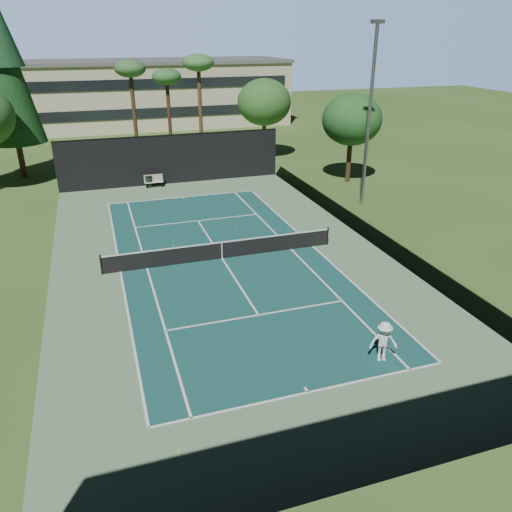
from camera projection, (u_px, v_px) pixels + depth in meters
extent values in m
plane|color=#385B22|center=(222.00, 259.00, 27.64)|extent=(160.00, 160.00, 0.00)
cube|color=#60855D|center=(222.00, 259.00, 27.64)|extent=(18.00, 32.00, 0.01)
cube|color=#174947|center=(222.00, 258.00, 27.64)|extent=(10.97, 23.77, 0.01)
cube|color=white|center=(308.00, 392.00, 17.33)|extent=(10.97, 0.10, 0.01)
cube|color=white|center=(183.00, 197.00, 37.95)|extent=(10.97, 0.10, 0.01)
cube|color=white|center=(258.00, 315.00, 22.08)|extent=(8.23, 0.10, 0.01)
cube|color=white|center=(198.00, 221.00, 33.19)|extent=(8.23, 0.10, 0.01)
cube|color=white|center=(121.00, 272.00, 26.08)|extent=(0.10, 23.77, 0.01)
cube|color=white|center=(313.00, 246.00, 29.19)|extent=(0.10, 23.77, 0.01)
cube|color=white|center=(147.00, 268.00, 26.47)|extent=(0.10, 23.77, 0.01)
cube|color=white|center=(291.00, 249.00, 28.80)|extent=(0.10, 23.77, 0.01)
cube|color=white|center=(222.00, 258.00, 27.64)|extent=(0.10, 12.80, 0.01)
cube|color=white|center=(306.00, 390.00, 17.46)|extent=(0.10, 0.30, 0.01)
cube|color=white|center=(183.00, 198.00, 37.82)|extent=(0.10, 0.30, 0.01)
cylinder|color=black|center=(101.00, 265.00, 25.60)|extent=(0.10, 0.10, 1.10)
cylinder|color=black|center=(328.00, 236.00, 29.23)|extent=(0.10, 0.10, 1.10)
cube|color=black|center=(222.00, 250.00, 27.44)|extent=(12.80, 0.02, 0.92)
cube|color=white|center=(222.00, 242.00, 27.24)|extent=(12.80, 0.04, 0.07)
cube|color=white|center=(222.00, 250.00, 27.44)|extent=(0.05, 0.03, 0.92)
cube|color=black|center=(172.00, 160.00, 40.71)|extent=(18.00, 0.04, 4.00)
cube|color=black|center=(375.00, 430.00, 12.95)|extent=(18.00, 0.04, 4.00)
cube|color=black|center=(369.00, 208.00, 29.38)|extent=(0.04, 32.00, 4.00)
cube|color=black|center=(42.00, 245.00, 24.27)|extent=(0.04, 32.00, 4.00)
cube|color=black|center=(170.00, 135.00, 39.89)|extent=(18.00, 0.06, 0.06)
imported|color=white|center=(384.00, 341.00, 18.76)|extent=(1.20, 0.89, 1.66)
sphere|color=yellow|center=(179.00, 451.00, 14.89)|extent=(0.07, 0.07, 0.07)
sphere|color=yellow|center=(178.00, 251.00, 28.55)|extent=(0.07, 0.07, 0.07)
sphere|color=#DEEB35|center=(236.00, 227.00, 32.01)|extent=(0.06, 0.06, 0.06)
sphere|color=#DEEB35|center=(173.00, 245.00, 29.31)|extent=(0.07, 0.07, 0.07)
cube|color=beige|center=(154.00, 182.00, 40.22)|extent=(1.50, 0.45, 0.05)
cube|color=#BDB19D|center=(153.00, 178.00, 40.28)|extent=(1.50, 0.06, 0.55)
cube|color=black|center=(147.00, 186.00, 40.15)|extent=(0.06, 0.40, 0.42)
cube|color=black|center=(162.00, 184.00, 40.49)|extent=(0.06, 0.40, 0.42)
cylinder|color=black|center=(149.00, 182.00, 40.25)|extent=(0.52, 0.52, 0.90)
cylinder|color=black|center=(148.00, 176.00, 40.06)|extent=(0.56, 0.56, 0.05)
cylinder|color=#49301F|center=(21.00, 156.00, 42.59)|extent=(0.50, 0.50, 3.60)
cone|color=#143917|center=(3.00, 67.00, 39.65)|extent=(4.80, 4.80, 12.00)
cylinder|color=#3F2E1B|center=(135.00, 118.00, 46.15)|extent=(0.36, 0.36, 8.55)
ellipsoid|color=#2F5C29|center=(130.00, 69.00, 44.40)|extent=(2.80, 2.80, 1.54)
cylinder|color=#41281C|center=(169.00, 118.00, 49.06)|extent=(0.36, 0.36, 7.65)
ellipsoid|color=#2A5D2B|center=(167.00, 77.00, 47.50)|extent=(2.80, 2.80, 1.54)
cylinder|color=#4F3A21|center=(201.00, 114.00, 46.89)|extent=(0.36, 0.36, 9.00)
ellipsoid|color=#326D31|center=(198.00, 63.00, 45.05)|extent=(2.80, 2.80, 1.54)
cylinder|color=#4B3620|center=(264.00, 141.00, 48.85)|extent=(0.40, 0.40, 3.52)
ellipsoid|color=#295722|center=(264.00, 102.00, 47.34)|extent=(5.12, 5.12, 4.35)
cylinder|color=#432D1C|center=(349.00, 162.00, 41.35)|extent=(0.40, 0.40, 3.30)
ellipsoid|color=#1F5221|center=(352.00, 120.00, 39.94)|extent=(4.80, 4.80, 4.08)
cube|color=beige|center=(134.00, 95.00, 65.92)|extent=(40.00, 12.00, 8.00)
cube|color=#59595B|center=(131.00, 61.00, 64.24)|extent=(40.50, 12.50, 0.40)
cube|color=black|center=(140.00, 113.00, 61.32)|extent=(38.00, 0.15, 1.20)
cube|color=black|center=(137.00, 84.00, 59.93)|extent=(38.00, 0.15, 1.20)
cylinder|color=gray|center=(369.00, 121.00, 33.80)|extent=(0.24, 0.24, 12.00)
cube|color=gray|center=(378.00, 21.00, 31.31)|extent=(0.90, 0.25, 0.25)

